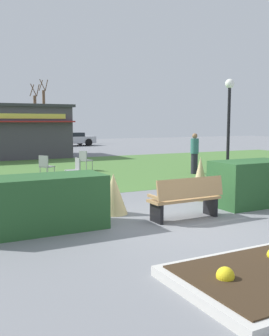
{
  "coord_description": "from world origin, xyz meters",
  "views": [
    {
      "loc": [
        -4.71,
        -6.68,
        2.16
      ],
      "look_at": [
        0.1,
        2.58,
        0.93
      ],
      "focal_mm": 42.05,
      "sensor_mm": 36.0,
      "label": 1
    }
  ],
  "objects": [
    {
      "name": "cafe_chair_north",
      "position": [
        -0.86,
        8.1,
        0.53
      ],
      "size": [
        0.61,
        0.61,
        0.89
      ],
      "color": "gray",
      "rests_on": "ground_plane"
    },
    {
      "name": "ornamental_grass_behind_right",
      "position": [
        -0.96,
        1.61,
        0.48
      ],
      "size": [
        0.67,
        0.67,
        0.96
      ],
      "primitive_type": "cone",
      "color": "#D1BC7F",
      "rests_on": "ground_plane"
    },
    {
      "name": "cafe_chair_center",
      "position": [
        1.32,
        9.7,
        0.53
      ],
      "size": [
        0.59,
        0.59,
        0.89
      ],
      "color": "gray",
      "rests_on": "ground_plane"
    },
    {
      "name": "person_strolling",
      "position": [
        5.01,
        6.62,
        0.86
      ],
      "size": [
        0.34,
        0.34,
        1.69
      ],
      "rotation": [
        0.0,
        0.0,
        2.58
      ],
      "color": "#23232D",
      "rests_on": "ground_plane"
    },
    {
      "name": "parked_car_center_slot",
      "position": [
        1.88,
        27.45,
        0.64
      ],
      "size": [
        4.31,
        2.26,
        1.2
      ],
      "color": "silver",
      "rests_on": "ground_plane"
    },
    {
      "name": "ground_plane",
      "position": [
        0.0,
        0.0,
        0.0
      ],
      "size": [
        80.0,
        80.0,
        0.0
      ],
      "primitive_type": "plane",
      "color": "slate"
    },
    {
      "name": "lawn_patch",
      "position": [
        0.0,
        10.03,
        0.0
      ],
      "size": [
        36.0,
        12.0,
        0.01
      ],
      "primitive_type": "cube",
      "color": "#4C7A38",
      "rests_on": "ground_plane"
    },
    {
      "name": "park_bench",
      "position": [
        0.25,
        0.38,
        0.48
      ],
      "size": [
        1.71,
        0.54,
        0.95
      ],
      "color": "tan",
      "rests_on": "ground_plane"
    },
    {
      "name": "hedge_left",
      "position": [
        -2.91,
        1.0,
        0.55
      ],
      "size": [
        2.71,
        1.1,
        1.09
      ],
      "primitive_type": "cube",
      "color": "#28562B",
      "rests_on": "ground_plane"
    },
    {
      "name": "hedge_right",
      "position": [
        2.59,
        0.85,
        0.58
      ],
      "size": [
        2.0,
        1.1,
        1.16
      ],
      "primitive_type": "cube",
      "color": "#28562B",
      "rests_on": "ground_plane"
    },
    {
      "name": "parked_car_east_slot",
      "position": [
        6.53,
        27.45,
        0.64
      ],
      "size": [
        4.36,
        2.38,
        1.2
      ],
      "color": "#B7BABF",
      "rests_on": "ground_plane"
    },
    {
      "name": "lamppost_mid",
      "position": [
        5.72,
        5.38,
        2.42
      ],
      "size": [
        0.36,
        0.36,
        3.81
      ],
      "color": "black",
      "rests_on": "ground_plane"
    },
    {
      "name": "cafe_chair_east",
      "position": [
        -0.23,
        6.51,
        0.53
      ],
      "size": [
        0.44,
        0.44,
        0.89
      ],
      "color": "gray",
      "rests_on": "ground_plane"
    },
    {
      "name": "ornamental_grass_behind_left",
      "position": [
        1.88,
        2.05,
        0.6
      ],
      "size": [
        0.56,
        0.56,
        1.2
      ],
      "primitive_type": "cone",
      "color": "#D1BC7F",
      "rests_on": "ground_plane"
    },
    {
      "name": "tree_right_bg",
      "position": [
        5.6,
        32.92,
        2.81
      ],
      "size": [
        0.91,
        0.96,
        6.36
      ],
      "color": "brown",
      "rests_on": "ground_plane"
    },
    {
      "name": "tree_left_bg",
      "position": [
        4.14,
        30.55,
        2.46
      ],
      "size": [
        0.91,
        0.96,
        5.65
      ],
      "color": "brown",
      "rests_on": "ground_plane"
    }
  ]
}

